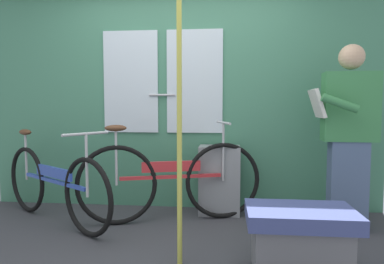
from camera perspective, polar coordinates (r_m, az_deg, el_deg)
name	(u,v)px	position (r m, az deg, el deg)	size (l,w,h in m)	color
ground_plane	(161,254)	(2.84, -5.08, -19.35)	(5.27, 4.03, 0.04)	#38383D
train_door_wall	(181,93)	(3.80, -1.88, 6.47)	(4.27, 0.28, 2.42)	#427F60
bicycle_near_door	(53,185)	(3.59, -21.88, -8.05)	(1.51, 1.03, 0.90)	black
bicycle_leaning_behind	(171,181)	(3.36, -3.55, -8.02)	(1.73, 0.64, 0.97)	black
passenger_reading_newspaper	(348,134)	(3.35, 24.31, -0.28)	(0.57, 0.49, 1.65)	slate
trash_bin_by_wall	(219,180)	(3.63, 4.54, -7.86)	(0.42, 0.28, 0.71)	gray
handrail_pole	(179,96)	(2.38, -2.11, 5.97)	(0.04, 0.04, 2.38)	#C6C14C
bench_seat_corner	(300,240)	(2.49, 17.33, -16.59)	(0.70, 0.44, 0.45)	#3D477F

